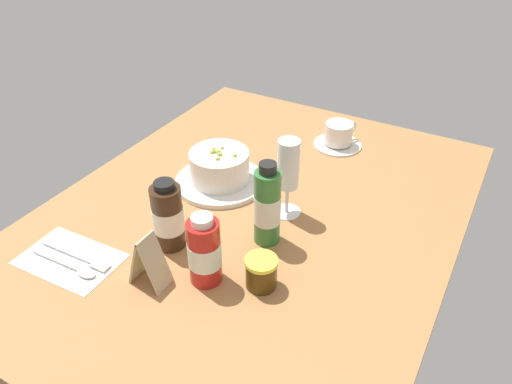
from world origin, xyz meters
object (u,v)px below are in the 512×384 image
object	(u,v)px
porridge_bowl	(220,169)
sauce_bottle_brown	(168,217)
coffee_cup	(339,136)
sauce_bottle_red	(204,251)
cutlery_setting	(71,260)
sauce_bottle_green	(267,206)
jam_jar	(261,272)
wine_glass	(288,169)
menu_card	(148,260)

from	to	relation	value
porridge_bowl	sauce_bottle_brown	xyz separation A→B (cm)	(23.24, 3.25, 2.82)
coffee_cup	sauce_bottle_red	xyz separation A→B (cm)	(58.80, -2.49, 3.73)
cutlery_setting	sauce_bottle_green	world-z (taller)	sauce_bottle_green
cutlery_setting	sauce_bottle_green	bearing A→B (deg)	128.86
jam_jar	sauce_bottle_brown	bearing A→B (deg)	-93.15
wine_glass	menu_card	world-z (taller)	wine_glass
porridge_bowl	menu_card	world-z (taller)	menu_card
sauce_bottle_brown	sauce_bottle_green	distance (cm)	19.25
porridge_bowl	coffee_cup	world-z (taller)	porridge_bowl
sauce_bottle_brown	sauce_bottle_red	bearing A→B (deg)	68.04
sauce_bottle_green	coffee_cup	bearing A→B (deg)	-177.51
cutlery_setting	sauce_bottle_red	distance (cm)	27.58
wine_glass	sauce_bottle_brown	size ratio (longest dim) A/B	1.19
menu_card	jam_jar	bearing A→B (deg)	116.86
sauce_bottle_green	menu_card	distance (cm)	24.64
coffee_cup	sauce_bottle_green	bearing A→B (deg)	2.49
menu_card	coffee_cup	bearing A→B (deg)	170.45
jam_jar	cutlery_setting	bearing A→B (deg)	-70.80
cutlery_setting	coffee_cup	size ratio (longest dim) A/B	1.54
cutlery_setting	wine_glass	world-z (taller)	wine_glass
porridge_bowl	jam_jar	bearing A→B (deg)	45.03
cutlery_setting	sauce_bottle_red	size ratio (longest dim) A/B	1.36
sauce_bottle_green	menu_card	xyz separation A→B (cm)	(20.89, -12.72, -3.02)
porridge_bowl	sauce_bottle_red	world-z (taller)	sauce_bottle_red
cutlery_setting	coffee_cup	xyz separation A→B (cm)	(-67.47, 27.88, 2.62)
coffee_cup	sauce_bottle_brown	bearing A→B (deg)	-14.59
sauce_bottle_brown	menu_card	world-z (taller)	sauce_bottle_brown
cutlery_setting	wine_glass	bearing A→B (deg)	139.52
sauce_bottle_red	jam_jar	bearing A→B (deg)	110.12
coffee_cup	sauce_bottle_brown	size ratio (longest dim) A/B	0.85
sauce_bottle_red	menu_card	world-z (taller)	sauce_bottle_red
sauce_bottle_red	sauce_bottle_brown	bearing A→B (deg)	-111.96
cutlery_setting	coffee_cup	distance (cm)	73.05
cutlery_setting	jam_jar	bearing A→B (deg)	109.20
jam_jar	sauce_bottle_red	xyz separation A→B (cm)	(3.51, -9.58, 3.51)
coffee_cup	cutlery_setting	bearing A→B (deg)	-22.45
sauce_bottle_brown	sauce_bottle_red	size ratio (longest dim) A/B	1.04
coffee_cup	jam_jar	size ratio (longest dim) A/B	2.08
porridge_bowl	menu_card	size ratio (longest dim) A/B	2.00
porridge_bowl	menu_card	distance (cm)	34.13
sauce_bottle_red	cutlery_setting	bearing A→B (deg)	-71.15
coffee_cup	sauce_bottle_brown	distance (cm)	56.07
coffee_cup	jam_jar	world-z (taller)	coffee_cup
cutlery_setting	sauce_bottle_green	distance (cm)	39.06
wine_glass	sauce_bottle_brown	xyz separation A→B (cm)	(20.81, -15.36, -4.28)
coffee_cup	menu_card	distance (cm)	65.32
sauce_bottle_brown	sauce_bottle_red	xyz separation A→B (cm)	(4.68, 11.60, -0.28)
sauce_bottle_green	porridge_bowl	bearing A→B (deg)	-123.23
menu_card	sauce_bottle_brown	bearing A→B (deg)	-162.36
sauce_bottle_brown	sauce_bottle_red	world-z (taller)	sauce_bottle_brown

